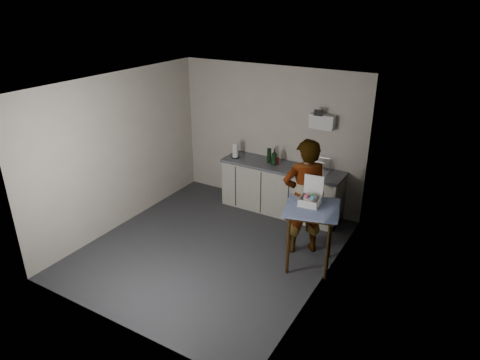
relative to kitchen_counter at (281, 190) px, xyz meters
The scene contains 15 objects.
ground 1.80m from the kitchen_counter, 103.24° to the right, with size 4.00×4.00×0.00m, color #292A2F.
wall_back 1.00m from the kitchen_counter, 144.05° to the left, with size 3.60×0.02×2.60m, color #B6AE9F.
wall_right 2.36m from the kitchen_counter, 50.73° to the right, with size 0.02×4.00×2.60m, color #B6AE9F.
wall_left 2.91m from the kitchen_counter, 142.18° to the right, with size 0.02×4.00×2.60m, color #B6AE9F.
ceiling 2.78m from the kitchen_counter, 103.24° to the right, with size 3.60×4.00×0.01m, color silver.
kitchen_counter is the anchor object (origin of this frame).
wall_shelf 1.47m from the kitchen_counter, 20.15° to the left, with size 0.42×0.18×0.37m.
side_table 1.79m from the kitchen_counter, 50.93° to the right, with size 0.92×0.92×0.97m.
standing_man 1.42m from the kitchen_counter, 50.56° to the right, with size 0.67×0.44×1.84m, color #B2A593.
soap_bottle 0.65m from the kitchen_counter, 163.23° to the right, with size 0.11×0.11×0.29m, color black.
soda_can 0.56m from the kitchen_counter, behind, with size 0.07×0.07×0.13m, color red.
dark_bottle 0.67m from the kitchen_counter, behind, with size 0.08×0.08×0.27m, color black.
paper_towel 1.12m from the kitchen_counter, behind, with size 0.15×0.15×0.28m.
dish_rack 0.85m from the kitchen_counter, ahead, with size 0.36×0.27×0.25m.
bakery_box 1.77m from the kitchen_counter, 51.14° to the right, with size 0.31×0.32×0.39m.
Camera 1 is at (3.33, -4.78, 3.72)m, focal length 32.00 mm.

